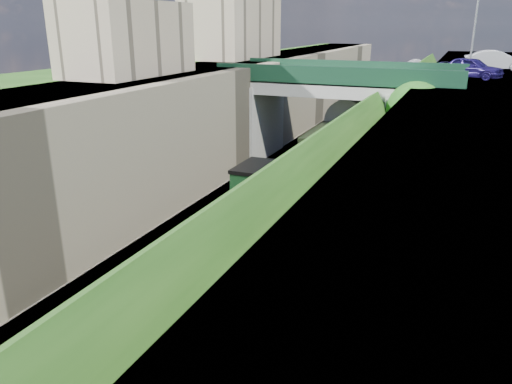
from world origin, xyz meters
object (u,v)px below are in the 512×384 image
at_px(lamppost, 475,27).
at_px(locomotive, 243,239).
at_px(tender, 301,190).
at_px(road_bridge, 346,111).
at_px(car_blue, 471,68).
at_px(car_silver, 496,60).
at_px(tree, 417,113).

distance_m(lamppost, locomotive, 25.70).
bearing_deg(tender, road_bridge, 91.36).
bearing_deg(lamppost, car_blue, -87.81).
xyz_separation_m(car_silver, tender, (-9.16, -21.42, -5.41)).
height_order(car_blue, locomotive, car_blue).
distance_m(lamppost, car_blue, 3.21).
distance_m(tree, tender, 9.86).
relative_size(road_bridge, lamppost, 2.67).
bearing_deg(car_silver, car_blue, 162.36).
bearing_deg(tree, lamppost, 71.82).
xyz_separation_m(lamppost, car_silver, (1.84, 5.37, -2.54)).
bearing_deg(locomotive, lamppost, 72.64).
bearing_deg(tender, locomotive, -90.00).
height_order(tree, car_silver, car_silver).
xyz_separation_m(road_bridge, tender, (0.26, -10.81, -2.46)).
distance_m(car_silver, tender, 23.92).
bearing_deg(tree, road_bridge, 151.52).
distance_m(road_bridge, locomotive, 18.30).
height_order(car_blue, tender, car_blue).
bearing_deg(lamppost, car_silver, 71.06).
relative_size(lamppost, locomotive, 0.59).
bearing_deg(tree, car_silver, 71.52).
distance_m(road_bridge, car_blue, 8.84).
relative_size(road_bridge, tree, 2.42).
relative_size(car_silver, locomotive, 0.46).
height_order(road_bridge, tree, road_bridge).
xyz_separation_m(lamppost, locomotive, (-7.32, -23.41, -7.67)).
bearing_deg(tree, locomotive, -106.94).
height_order(lamppost, tender, lamppost).
bearing_deg(tender, car_silver, 66.84).
bearing_deg(lamppost, tree, -108.18).
bearing_deg(locomotive, tender, 90.00).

